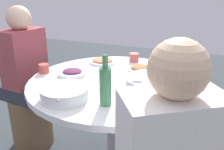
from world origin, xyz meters
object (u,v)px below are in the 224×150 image
at_px(rice_bowl, 151,85).
at_px(dish_shrimp, 103,61).
at_px(round_dining_table, 115,95).
at_px(stool_for_diner_right, 32,120).
at_px(green_bottle, 105,85).
at_px(dish_eggplant, 72,73).
at_px(tea_cup_side, 134,57).
at_px(tea_cup_near, 163,62).
at_px(dish_stirfry, 141,68).
at_px(soup_bowl, 65,93).
at_px(tea_cup_far, 44,68).
at_px(diner_right, 24,61).

xyz_separation_m(rice_bowl, dish_shrimp, (-0.42, -0.50, -0.03)).
xyz_separation_m(round_dining_table, stool_for_diner_right, (-0.08, -0.83, -0.43)).
relative_size(green_bottle, stool_for_diner_right, 0.59).
bearing_deg(dish_eggplant, rice_bowl, 82.36).
xyz_separation_m(round_dining_table, dish_shrimp, (-0.32, -0.24, 0.13)).
bearing_deg(stool_for_diner_right, tea_cup_side, 114.96).
bearing_deg(green_bottle, dish_shrimp, -153.91).
height_order(tea_cup_near, stool_for_diner_right, tea_cup_near).
distance_m(round_dining_table, dish_stirfry, 0.30).
relative_size(round_dining_table, dish_stirfry, 5.88).
height_order(round_dining_table, tea_cup_near, tea_cup_near).
relative_size(soup_bowl, tea_cup_side, 3.51).
xyz_separation_m(dish_stirfry, tea_cup_side, (-0.20, -0.12, 0.02)).
xyz_separation_m(rice_bowl, tea_cup_near, (-0.54, -0.04, -0.02)).
bearing_deg(soup_bowl, tea_cup_side, 170.79).
xyz_separation_m(dish_stirfry, tea_cup_far, (0.31, -0.63, 0.02)).
xyz_separation_m(round_dining_table, soup_bowl, (0.37, -0.15, 0.14)).
xyz_separation_m(tea_cup_far, stool_for_diner_right, (-0.14, -0.30, -0.57)).
height_order(rice_bowl, dish_eggplant, rice_bowl).
distance_m(round_dining_table, tea_cup_near, 0.51).
bearing_deg(tea_cup_near, diner_right, -71.26).
bearing_deg(stool_for_diner_right, diner_right, -75.96).
relative_size(tea_cup_far, tea_cup_side, 0.92).
height_order(round_dining_table, diner_right, diner_right).
xyz_separation_m(dish_stirfry, dish_eggplant, (0.28, -0.42, 0.00)).
bearing_deg(stool_for_diner_right, soup_bowl, 56.77).
bearing_deg(stool_for_diner_right, dish_stirfry, 100.67).
bearing_deg(green_bottle, stool_for_diner_right, -114.69).
bearing_deg(round_dining_table, tea_cup_side, -178.41).
distance_m(dish_eggplant, green_bottle, 0.52).
bearing_deg(dish_shrimp, diner_right, -67.77).
bearing_deg(tea_cup_far, dish_eggplant, 100.04).
xyz_separation_m(dish_shrimp, green_bottle, (0.66, 0.33, 0.09)).
xyz_separation_m(tea_cup_far, diner_right, (-0.14, -0.30, -0.02)).
distance_m(dish_shrimp, stool_for_diner_right, 0.85).
xyz_separation_m(tea_cup_near, tea_cup_far, (0.50, -0.75, 0.00)).
bearing_deg(dish_eggplant, stool_for_diner_right, -101.01).
xyz_separation_m(tea_cup_far, tea_cup_side, (-0.52, 0.51, 0.00)).
height_order(tea_cup_far, stool_for_diner_right, tea_cup_far).
bearing_deg(green_bottle, soup_bowl, -84.07).
relative_size(tea_cup_near, stool_for_diner_right, 0.14).
relative_size(round_dining_table, dish_eggplant, 5.71).
distance_m(green_bottle, tea_cup_near, 0.80).
xyz_separation_m(rice_bowl, dish_eggplant, (-0.08, -0.58, -0.03)).
bearing_deg(green_bottle, round_dining_table, -165.48).
bearing_deg(round_dining_table, rice_bowl, 68.98).
distance_m(round_dining_table, dish_shrimp, 0.41).
bearing_deg(soup_bowl, diner_right, -123.23).
relative_size(soup_bowl, tea_cup_near, 4.44).
distance_m(rice_bowl, dish_stirfry, 0.39).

